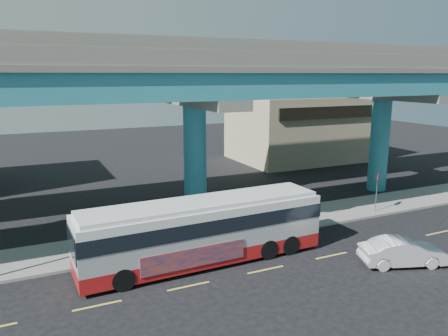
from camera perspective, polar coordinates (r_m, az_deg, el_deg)
name	(u,v)px	position (r m, az deg, el deg)	size (l,w,h in m)	color
ground	(263,267)	(22.17, 5.06, -12.80)	(120.00, 120.00, 0.00)	black
sidewalk	(217,231)	(26.66, -0.91, -8.18)	(70.00, 4.00, 0.15)	gray
lane_markings	(266,270)	(21.93, 5.46, -13.08)	(58.00, 0.12, 0.01)	#D8C64C
viaduct	(193,77)	(28.34, -4.02, 11.72)	(52.00, 12.40, 11.70)	teal
building_beige	(300,128)	(49.54, 9.91, 5.20)	(14.00, 10.23, 7.00)	tan
transit_bus	(203,229)	(22.07, -2.72, -7.91)	(12.65, 3.07, 3.23)	maroon
sedan	(403,252)	(23.79, 22.30, -10.11)	(4.43, 2.77, 1.38)	silver
stop_sign	(377,183)	(31.25, 19.40, -1.90)	(0.63, 0.56, 2.72)	gray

